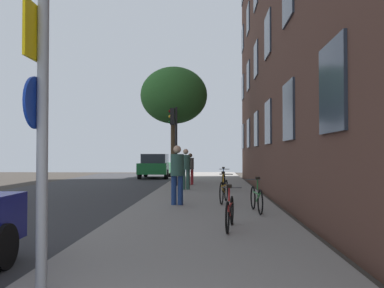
% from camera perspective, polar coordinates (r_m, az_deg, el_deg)
% --- Properties ---
extents(ground_plane, '(41.80, 41.80, 0.00)m').
position_cam_1_polar(ground_plane, '(16.79, -10.25, -6.88)').
color(ground_plane, '#332D28').
extents(road_asphalt, '(7.00, 38.00, 0.01)m').
position_cam_1_polar(road_asphalt, '(17.38, -17.06, -6.64)').
color(road_asphalt, '#2D2D30').
rests_on(road_asphalt, ground).
extents(sidewalk, '(4.20, 38.00, 0.12)m').
position_cam_1_polar(sidewalk, '(16.37, 1.86, -6.84)').
color(sidewalk, gray).
rests_on(sidewalk, ground).
extents(sign_post, '(0.15, 0.60, 3.41)m').
position_cam_1_polar(sign_post, '(4.82, -19.72, 3.71)').
color(sign_post, gray).
rests_on(sign_post, sidewalk).
extents(traffic_light, '(0.43, 0.24, 3.75)m').
position_cam_1_polar(traffic_light, '(20.28, -2.43, 1.64)').
color(traffic_light, black).
rests_on(traffic_light, sidewalk).
extents(tree_near, '(3.50, 3.50, 6.07)m').
position_cam_1_polar(tree_near, '(22.41, -2.44, 6.47)').
color(tree_near, '#4C3823').
rests_on(tree_near, sidewalk).
extents(bicycle_0, '(0.42, 1.65, 0.90)m').
position_cam_1_polar(bicycle_0, '(8.63, 5.10, -9.04)').
color(bicycle_0, black).
rests_on(bicycle_0, sidewalk).
extents(bicycle_1, '(0.42, 1.65, 0.92)m').
position_cam_1_polar(bicycle_1, '(11.15, 8.67, -7.24)').
color(bicycle_1, black).
rests_on(bicycle_1, sidewalk).
extents(bicycle_2, '(0.46, 1.61, 0.97)m').
position_cam_1_polar(bicycle_2, '(13.16, 4.31, -6.26)').
color(bicycle_2, black).
rests_on(bicycle_2, sidewalk).
extents(bicycle_3, '(0.42, 1.73, 0.98)m').
position_cam_1_polar(bicycle_3, '(17.32, 4.28, -5.06)').
color(bicycle_3, black).
rests_on(bicycle_3, sidewalk).
extents(pedestrian_0, '(0.53, 0.53, 1.76)m').
position_cam_1_polar(pedestrian_0, '(12.57, -2.01, -3.63)').
color(pedestrian_0, navy).
rests_on(pedestrian_0, sidewalk).
extents(pedestrian_1, '(0.44, 0.44, 1.72)m').
position_cam_1_polar(pedestrian_1, '(17.99, -0.86, -3.02)').
color(pedestrian_1, '#33594C').
rests_on(pedestrian_1, sidewalk).
extents(pedestrian_2, '(0.49, 0.49, 1.54)m').
position_cam_1_polar(pedestrian_2, '(20.89, -0.23, -3.07)').
color(pedestrian_2, maroon).
rests_on(pedestrian_2, sidewalk).
extents(car_1, '(1.96, 4.03, 1.62)m').
position_cam_1_polar(car_1, '(28.65, -4.94, -2.92)').
color(car_1, '#19662D').
rests_on(car_1, road_asphalt).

